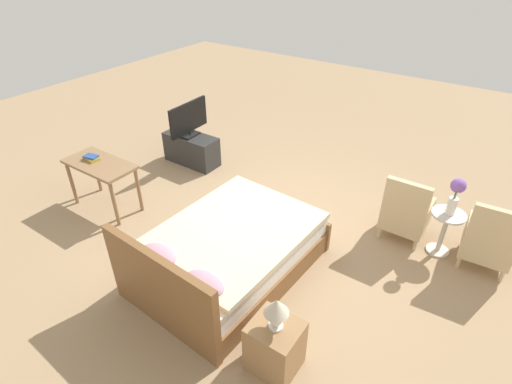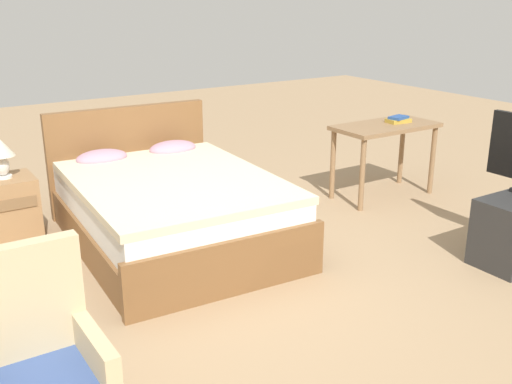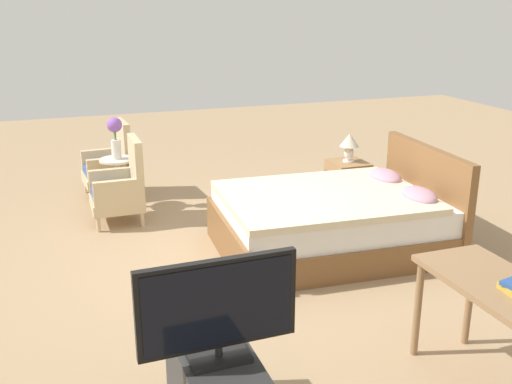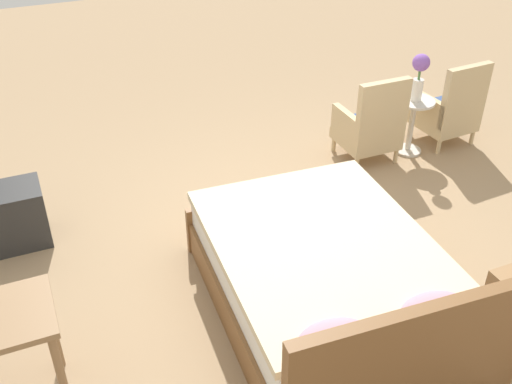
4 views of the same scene
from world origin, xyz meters
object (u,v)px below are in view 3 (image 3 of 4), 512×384
at_px(flower_vase, 115,134).
at_px(nightstand, 347,184).
at_px(vanity_desk, 497,299).
at_px(side_table, 118,177).
at_px(armchair_by_window_left, 111,166).
at_px(tv_flatscreen, 218,309).
at_px(table_lamp, 349,143).
at_px(bed, 335,220).
at_px(armchair_by_window_right, 121,189).

height_order(flower_vase, nightstand, flower_vase).
relative_size(nightstand, vanity_desk, 0.52).
xyz_separation_m(side_table, flower_vase, (0.00, 0.00, 0.51)).
distance_m(armchair_by_window_left, flower_vase, 0.70).
bearing_deg(side_table, tv_flatscreen, 0.18).
height_order(table_lamp, vanity_desk, table_lamp).
xyz_separation_m(side_table, nightstand, (0.86, 2.51, -0.10)).
distance_m(armchair_by_window_left, table_lamp, 2.89).
relative_size(bed, nightstand, 4.02).
bearing_deg(armchair_by_window_right, table_lamp, 81.56).
bearing_deg(armchair_by_window_right, bed, 51.18).
bearing_deg(armchair_by_window_left, table_lamp, 62.05).
bearing_deg(bed, armchair_by_window_left, -143.17).
height_order(bed, nightstand, bed).
bearing_deg(vanity_desk, armchair_by_window_left, -159.80).
height_order(nightstand, table_lamp, table_lamp).
bearing_deg(armchair_by_window_left, tv_flatscreen, 0.49).
bearing_deg(side_table, vanity_desk, 22.00).
distance_m(bed, armchair_by_window_left, 3.04).
distance_m(table_lamp, tv_flatscreen, 4.11).
distance_m(side_table, flower_vase, 0.51).
bearing_deg(bed, nightstand, 147.03).
distance_m(bed, tv_flatscreen, 2.86).
bearing_deg(tv_flatscreen, armchair_by_window_left, -179.51).
distance_m(side_table, tv_flatscreen, 4.14).
xyz_separation_m(side_table, tv_flatscreen, (4.12, 0.01, 0.44)).
distance_m(nightstand, table_lamp, 0.49).
relative_size(bed, side_table, 3.72).
bearing_deg(tv_flatscreen, table_lamp, 142.60).
xyz_separation_m(tv_flatscreen, vanity_desk, (0.11, 1.69, -0.19)).
bearing_deg(bed, flower_vase, -137.32).
height_order(table_lamp, tv_flatscreen, tv_flatscreen).
distance_m(nightstand, tv_flatscreen, 4.14).
distance_m(bed, vanity_desk, 2.30).
relative_size(bed, tv_flatscreen, 2.56).
relative_size(side_table, table_lamp, 1.78).
bearing_deg(vanity_desk, flower_vase, -158.00).
xyz_separation_m(armchair_by_window_right, tv_flatscreen, (3.64, 0.04, 0.44)).
relative_size(side_table, flower_vase, 1.23).
distance_m(armchair_by_window_left, nightstand, 2.87).
distance_m(armchair_by_window_right, side_table, 0.48).
bearing_deg(flower_vase, armchair_by_window_right, -3.12).
bearing_deg(nightstand, flower_vase, -108.90).
xyz_separation_m(armchair_by_window_left, tv_flatscreen, (4.61, 0.04, 0.44)).
bearing_deg(table_lamp, tv_flatscreen, -37.40).
bearing_deg(armchair_by_window_right, armchair_by_window_left, -179.99).
relative_size(bed, vanity_desk, 2.10).
relative_size(flower_vase, tv_flatscreen, 0.56).
relative_size(armchair_by_window_left, tv_flatscreen, 1.08).
xyz_separation_m(armchair_by_window_left, nightstand, (1.34, 2.53, -0.10)).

